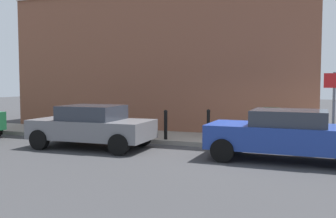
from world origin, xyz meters
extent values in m
plane|color=#38383A|center=(0.00, 0.00, 0.00)|extent=(80.00, 80.00, 0.00)
cube|color=gray|center=(2.00, 6.00, 0.07)|extent=(2.41, 30.00, 0.15)
cube|color=brown|center=(6.61, 4.70, 4.36)|extent=(6.81, 13.39, 8.72)
cube|color=navy|center=(-0.50, -1.18, 0.65)|extent=(1.84, 4.37, 0.66)
cube|color=#2D333D|center=(-0.50, -1.19, 1.18)|extent=(1.59, 1.97, 0.44)
cylinder|color=black|center=(-1.31, 0.45, 0.32)|extent=(0.23, 0.64, 0.64)
cylinder|color=black|center=(0.36, 0.43, 0.32)|extent=(0.23, 0.64, 0.64)
cube|color=slate|center=(-0.66, 4.94, 0.63)|extent=(1.88, 3.97, 0.61)
cube|color=#2D333D|center=(-0.65, 4.93, 1.15)|extent=(1.61, 1.88, 0.48)
cylinder|color=black|center=(-1.53, 6.34, 0.32)|extent=(0.24, 0.65, 0.64)
cylinder|color=black|center=(0.15, 6.38, 0.32)|extent=(0.24, 0.65, 0.64)
cylinder|color=black|center=(-1.46, 3.51, 0.32)|extent=(0.24, 0.65, 0.64)
cylinder|color=black|center=(0.22, 3.55, 0.32)|extent=(0.24, 0.65, 0.64)
cube|color=#1E4C28|center=(1.76, -0.46, 0.72)|extent=(0.40, 0.55, 1.15)
cube|color=#333333|center=(1.76, -0.46, 0.19)|extent=(0.46, 0.61, 0.08)
cylinder|color=black|center=(1.86, 1.70, 0.62)|extent=(0.12, 0.12, 0.95)
sphere|color=black|center=(1.86, 1.70, 1.12)|extent=(0.14, 0.14, 0.14)
cylinder|color=black|center=(1.04, 3.02, 0.62)|extent=(0.12, 0.12, 0.95)
sphere|color=black|center=(1.04, 3.02, 1.12)|extent=(0.14, 0.14, 0.14)
cylinder|color=#59595B|center=(1.19, -2.36, 1.30)|extent=(0.08, 0.08, 2.30)
cube|color=white|center=(1.17, -2.36, 2.20)|extent=(0.03, 0.56, 0.40)
cube|color=red|center=(1.15, -2.36, 2.20)|extent=(0.01, 0.60, 0.44)
camera|label=1|loc=(-11.26, -1.82, 2.15)|focal=40.71mm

